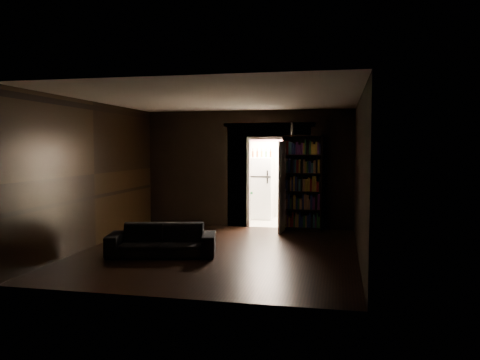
% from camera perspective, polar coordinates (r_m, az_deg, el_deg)
% --- Properties ---
extents(ground, '(5.50, 5.50, 0.00)m').
position_cam_1_polar(ground, '(8.76, -2.55, -8.65)').
color(ground, black).
rests_on(ground, ground).
extents(room_walls, '(5.02, 5.61, 2.84)m').
position_cam_1_polar(room_walls, '(9.59, -1.03, 2.60)').
color(room_walls, black).
rests_on(room_walls, ground).
extents(kitchen_alcove, '(2.20, 1.80, 2.60)m').
position_cam_1_polar(kitchen_alcove, '(12.28, 4.23, 0.69)').
color(kitchen_alcove, beige).
rests_on(kitchen_alcove, ground).
extents(sofa, '(2.02, 1.20, 0.73)m').
position_cam_1_polar(sofa, '(8.47, -9.50, -6.63)').
color(sofa, black).
rests_on(sofa, ground).
extents(bookshelf, '(0.95, 0.56, 2.20)m').
position_cam_1_polar(bookshelf, '(10.89, 7.61, -0.34)').
color(bookshelf, black).
rests_on(bookshelf, ground).
extents(refrigerator, '(0.95, 0.92, 1.65)m').
position_cam_1_polar(refrigerator, '(12.61, 2.35, -0.97)').
color(refrigerator, white).
rests_on(refrigerator, ground).
extents(door, '(0.15, 0.85, 2.05)m').
position_cam_1_polar(door, '(10.69, 5.33, -0.80)').
color(door, white).
rests_on(door, ground).
extents(figurine, '(0.10, 0.10, 0.29)m').
position_cam_1_polar(figurine, '(10.91, 6.36, 6.24)').
color(figurine, silver).
rests_on(figurine, bookshelf).
extents(bottles, '(0.59, 0.15, 0.24)m').
position_cam_1_polar(bottles, '(12.55, 2.65, 3.32)').
color(bottles, black).
rests_on(bottles, refrigerator).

